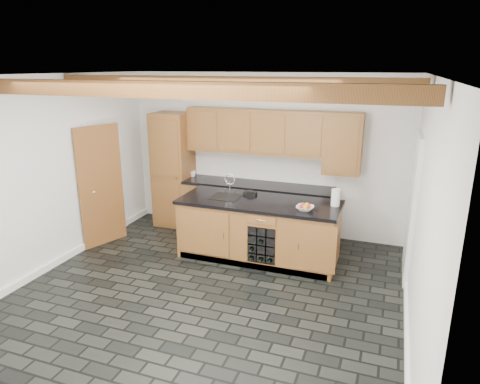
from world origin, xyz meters
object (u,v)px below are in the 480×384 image
Objects in this scene: kitchen_scale at (250,193)px; fruit_bowl at (305,208)px; island at (259,230)px; paper_towel at (336,198)px.

kitchen_scale and fruit_bowl have the same top height.
kitchen_scale reaches higher than island.
paper_towel is at bearing 7.94° from island.
kitchen_scale is 1.07m from fruit_bowl.
paper_towel reaches higher than fruit_bowl.
kitchen_scale is at bearing 175.50° from paper_towel.
island is at bearing -172.06° from paper_towel.
island is 0.61m from kitchen_scale.
fruit_bowl is at bearing -137.28° from paper_towel.
kitchen_scale is 1.36m from paper_towel.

